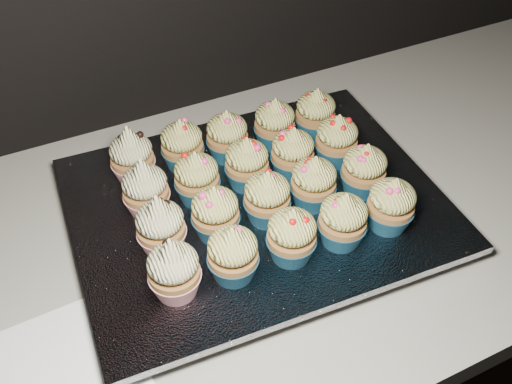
# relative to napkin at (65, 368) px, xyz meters

# --- Properties ---
(cabinet) EXTENTS (2.40, 0.60, 0.86)m
(cabinet) POSITION_rel_napkin_xyz_m (0.51, 0.12, -0.47)
(cabinet) COLOR black
(cabinet) RESTS_ON ground
(worktop) EXTENTS (2.44, 0.64, 0.04)m
(worktop) POSITION_rel_napkin_xyz_m (0.51, 0.12, -0.02)
(worktop) COLOR beige
(worktop) RESTS_ON cabinet
(napkin) EXTENTS (0.17, 0.17, 0.00)m
(napkin) POSITION_rel_napkin_xyz_m (0.00, 0.00, 0.00)
(napkin) COLOR white
(napkin) RESTS_ON worktop
(baking_tray) EXTENTS (0.49, 0.38, 0.02)m
(baking_tray) POSITION_rel_napkin_xyz_m (0.30, 0.12, 0.01)
(baking_tray) COLOR black
(baking_tray) RESTS_ON worktop
(foil_lining) EXTENTS (0.53, 0.42, 0.01)m
(foil_lining) POSITION_rel_napkin_xyz_m (0.30, 0.12, 0.03)
(foil_lining) COLOR silver
(foil_lining) RESTS_ON baking_tray
(cupcake_0) EXTENTS (0.06, 0.06, 0.10)m
(cupcake_0) POSITION_rel_napkin_xyz_m (0.15, 0.02, 0.07)
(cupcake_0) COLOR #B0182F
(cupcake_0) RESTS_ON foil_lining
(cupcake_1) EXTENTS (0.06, 0.06, 0.08)m
(cupcake_1) POSITION_rel_napkin_xyz_m (0.22, 0.02, 0.07)
(cupcake_1) COLOR navy
(cupcake_1) RESTS_ON foil_lining
(cupcake_2) EXTENTS (0.06, 0.06, 0.08)m
(cupcake_2) POSITION_rel_napkin_xyz_m (0.30, 0.01, 0.07)
(cupcake_2) COLOR navy
(cupcake_2) RESTS_ON foil_lining
(cupcake_3) EXTENTS (0.06, 0.06, 0.08)m
(cupcake_3) POSITION_rel_napkin_xyz_m (0.37, 0.01, 0.07)
(cupcake_3) COLOR navy
(cupcake_3) RESTS_ON foil_lining
(cupcake_4) EXTENTS (0.06, 0.06, 0.08)m
(cupcake_4) POSITION_rel_napkin_xyz_m (0.44, 0.00, 0.07)
(cupcake_4) COLOR navy
(cupcake_4) RESTS_ON foil_lining
(cupcake_5) EXTENTS (0.06, 0.06, 0.10)m
(cupcake_5) POSITION_rel_napkin_xyz_m (0.16, 0.10, 0.07)
(cupcake_5) COLOR #B0182F
(cupcake_5) RESTS_ON foil_lining
(cupcake_6) EXTENTS (0.06, 0.06, 0.08)m
(cupcake_6) POSITION_rel_napkin_xyz_m (0.23, 0.09, 0.07)
(cupcake_6) COLOR navy
(cupcake_6) RESTS_ON foil_lining
(cupcake_7) EXTENTS (0.06, 0.06, 0.08)m
(cupcake_7) POSITION_rel_napkin_xyz_m (0.30, 0.09, 0.07)
(cupcake_7) COLOR navy
(cupcake_7) RESTS_ON foil_lining
(cupcake_8) EXTENTS (0.06, 0.06, 0.08)m
(cupcake_8) POSITION_rel_napkin_xyz_m (0.37, 0.08, 0.07)
(cupcake_8) COLOR navy
(cupcake_8) RESTS_ON foil_lining
(cupcake_9) EXTENTS (0.06, 0.06, 0.08)m
(cupcake_9) POSITION_rel_napkin_xyz_m (0.44, 0.08, 0.07)
(cupcake_9) COLOR navy
(cupcake_9) RESTS_ON foil_lining
(cupcake_10) EXTENTS (0.06, 0.06, 0.10)m
(cupcake_10) POSITION_rel_napkin_xyz_m (0.16, 0.17, 0.07)
(cupcake_10) COLOR #B0182F
(cupcake_10) RESTS_ON foil_lining
(cupcake_11) EXTENTS (0.06, 0.06, 0.08)m
(cupcake_11) POSITION_rel_napkin_xyz_m (0.23, 0.16, 0.07)
(cupcake_11) COLOR navy
(cupcake_11) RESTS_ON foil_lining
(cupcake_12) EXTENTS (0.06, 0.06, 0.08)m
(cupcake_12) POSITION_rel_napkin_xyz_m (0.30, 0.16, 0.07)
(cupcake_12) COLOR navy
(cupcake_12) RESTS_ON foil_lining
(cupcake_13) EXTENTS (0.06, 0.06, 0.08)m
(cupcake_13) POSITION_rel_napkin_xyz_m (0.37, 0.15, 0.07)
(cupcake_13) COLOR navy
(cupcake_13) RESTS_ON foil_lining
(cupcake_14) EXTENTS (0.06, 0.06, 0.08)m
(cupcake_14) POSITION_rel_napkin_xyz_m (0.44, 0.15, 0.07)
(cupcake_14) COLOR navy
(cupcake_14) RESTS_ON foil_lining
(cupcake_15) EXTENTS (0.06, 0.06, 0.10)m
(cupcake_15) POSITION_rel_napkin_xyz_m (0.16, 0.24, 0.07)
(cupcake_15) COLOR #B0182F
(cupcake_15) RESTS_ON foil_lining
(cupcake_16) EXTENTS (0.06, 0.06, 0.08)m
(cupcake_16) POSITION_rel_napkin_xyz_m (0.24, 0.24, 0.07)
(cupcake_16) COLOR navy
(cupcake_16) RESTS_ON foil_lining
(cupcake_17) EXTENTS (0.06, 0.06, 0.08)m
(cupcake_17) POSITION_rel_napkin_xyz_m (0.30, 0.23, 0.07)
(cupcake_17) COLOR navy
(cupcake_17) RESTS_ON foil_lining
(cupcake_18) EXTENTS (0.06, 0.06, 0.08)m
(cupcake_18) POSITION_rel_napkin_xyz_m (0.38, 0.22, 0.07)
(cupcake_18) COLOR navy
(cupcake_18) RESTS_ON foil_lining
(cupcake_19) EXTENTS (0.06, 0.06, 0.08)m
(cupcake_19) POSITION_rel_napkin_xyz_m (0.45, 0.22, 0.07)
(cupcake_19) COLOR navy
(cupcake_19) RESTS_ON foil_lining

